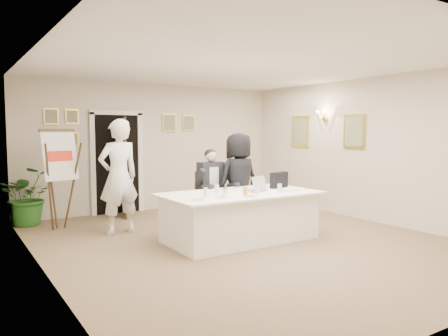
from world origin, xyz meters
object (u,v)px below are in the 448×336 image
paper_stack (288,190)px  oj_glass (245,192)px  seated_man (212,188)px  potted_palm (28,196)px  steel_jug (224,192)px  flip_chart (58,185)px  standing_woman (239,180)px  conference_table (240,216)px  laptop (255,183)px  laptop_bag (279,180)px  standing_man (119,177)px

paper_stack → oj_glass: (-0.94, -0.10, 0.05)m
seated_man → potted_palm: 3.47m
steel_jug → flip_chart: bearing=128.9°
seated_man → standing_woman: size_ratio=0.84×
flip_chart → oj_glass: (2.16, -2.67, 0.03)m
conference_table → steel_jug: 0.58m
seated_man → standing_woman: (0.42, -0.25, 0.14)m
laptop → paper_stack: size_ratio=1.17×
laptop_bag → paper_stack: size_ratio=1.25×
laptop_bag → oj_glass: size_ratio=3.01×
conference_table → paper_stack: paper_stack is taller
potted_palm → steel_jug: (2.33, -3.19, 0.28)m
seated_man → paper_stack: size_ratio=4.67×
standing_man → laptop: size_ratio=5.37×
paper_stack → laptop: bearing=152.1°
standing_man → oj_glass: 2.29m
conference_table → standing_man: bearing=135.0°
conference_table → seated_man: size_ratio=1.73×
standing_man → laptop_bag: standing_man is taller
flip_chart → laptop_bag: size_ratio=4.50×
flip_chart → laptop: 3.48m
flip_chart → standing_man: (0.82, -0.82, 0.17)m
conference_table → paper_stack: size_ratio=8.09×
conference_table → standing_man: standing_man is taller
standing_woman → laptop_bag: standing_woman is taller
standing_woman → steel_jug: standing_woman is taller
laptop_bag → conference_table: bearing=174.0°
steel_jug → seated_man: bearing=67.9°
flip_chart → oj_glass: size_ratio=13.51×
conference_table → flip_chart: bearing=135.0°
flip_chart → standing_woman: 3.21m
paper_stack → standing_woman: bearing=104.8°
laptop_bag → steel_jug: bearing=176.3°
conference_table → potted_palm: bearing=131.1°
standing_man → laptop_bag: 2.76m
seated_man → conference_table: bearing=-99.0°
flip_chart → standing_man: 1.17m
standing_woman → laptop: 0.82m
seated_man → oj_glass: bearing=-103.8°
conference_table → laptop: 0.60m
conference_table → oj_glass: size_ratio=19.42×
laptop_bag → steel_jug: 1.30m
standing_woman → flip_chart: bearing=-32.5°
standing_man → laptop_bag: (2.40, -1.36, -0.07)m
flip_chart → standing_man: size_ratio=0.90×
conference_table → flip_chart: (-2.31, 2.31, 0.42)m
flip_chart → laptop: (2.61, -2.30, 0.10)m
laptop_bag → paper_stack: bearing=-121.3°
seated_man → paper_stack: (0.70, -1.29, 0.06)m
standing_man → steel_jug: bearing=117.3°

